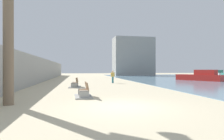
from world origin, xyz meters
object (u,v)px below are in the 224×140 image
Objects in this scene: bench_far at (75,85)px; person_walking at (113,76)px; bench_near at (84,93)px; boat_far_right at (215,74)px; boat_far_left at (200,76)px.

bench_far is 6.93m from person_walking.
bench_near is 51.87m from boat_far_right.
boat_far_right is (39.15, 27.83, 0.40)m from bench_far.
person_walking is 41.26m from boat_far_right.
boat_far_left is at bearing 20.75° from bench_far.
boat_far_left is at bearing -133.83° from boat_far_right.
boat_far_right is at bearing 46.17° from boat_far_left.
bench_far is 1.30× the size of person_walking.
boat_far_right is (34.31, 22.91, -0.35)m from person_walking.
boat_far_left is at bearing 9.61° from person_walking.
boat_far_left reaches higher than bench_far.
person_walking reaches higher than bench_near.
person_walking reaches higher than bench_far.
boat_far_right is at bearing 33.73° from person_walking.
bench_far is 0.28× the size of boat_far_right.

